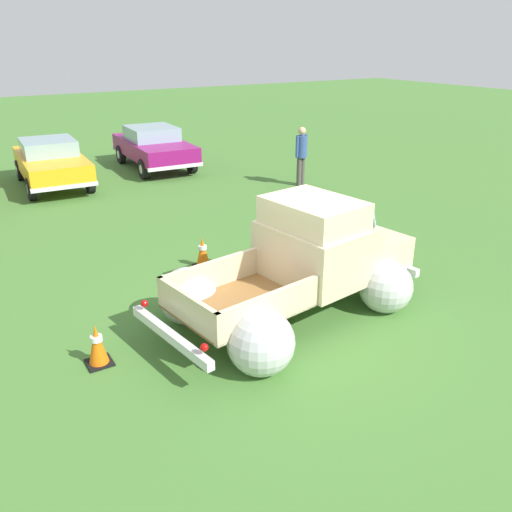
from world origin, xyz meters
name	(u,v)px	position (x,y,z in m)	size (l,w,h in m)	color
ground_plane	(287,315)	(0.00, 0.00, 0.00)	(80.00, 80.00, 0.00)	#477A33
vintage_pickup_truck	(304,268)	(0.38, 0.06, 0.76)	(4.84, 3.27, 1.96)	black
show_car_1	(51,161)	(-1.49, 10.71, 0.78)	(2.02, 4.23, 1.43)	black
show_car_2	(154,146)	(2.14, 11.40, 0.78)	(2.04, 4.27, 1.43)	black
spectator_0	(301,152)	(5.17, 6.75, 1.04)	(0.53, 0.42, 1.81)	#4C4742
lane_cone_0	(97,345)	(-3.11, 0.22, 0.31)	(0.36, 0.36, 0.63)	black
lane_cone_1	(203,252)	(-0.30, 2.57, 0.31)	(0.36, 0.36, 0.63)	black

